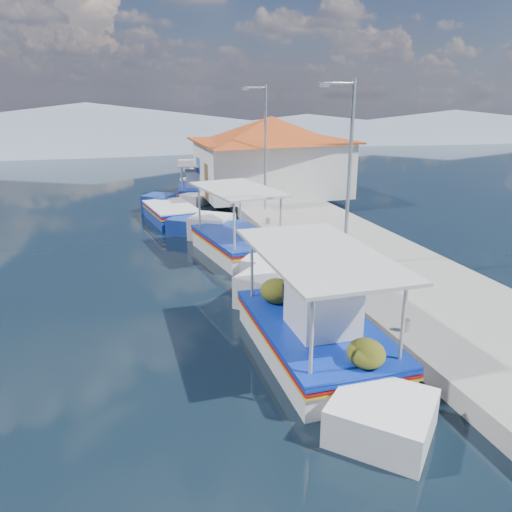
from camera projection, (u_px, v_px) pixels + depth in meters
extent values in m
plane|color=black|center=(226.00, 318.00, 14.00)|extent=(160.00, 160.00, 0.00)
cube|color=gray|center=(330.00, 238.00, 20.98)|extent=(5.00, 44.00, 0.50)
cylinder|color=#A5A8AD|center=(406.00, 325.00, 12.08)|extent=(0.20, 0.20, 0.30)
cylinder|color=#A5A8AD|center=(323.00, 262.00, 16.64)|extent=(0.20, 0.20, 0.30)
cylinder|color=#A5A8AD|center=(268.00, 221.00, 22.12)|extent=(0.20, 0.20, 0.30)
cylinder|color=#A5A8AD|center=(235.00, 196.00, 27.59)|extent=(0.20, 0.20, 0.30)
cube|color=white|center=(315.00, 345.00, 11.95)|extent=(2.47, 4.87, 1.06)
cube|color=white|center=(273.00, 292.00, 14.85)|extent=(2.51, 2.51, 1.18)
cube|color=white|center=(381.00, 424.00, 9.10)|extent=(2.44, 2.44, 1.01)
cube|color=#0D2DAE|center=(316.00, 327.00, 11.80)|extent=(2.55, 5.01, 0.07)
cube|color=#B50F0F|center=(315.00, 330.00, 11.82)|extent=(2.55, 5.01, 0.06)
cube|color=gold|center=(315.00, 333.00, 11.85)|extent=(2.55, 5.01, 0.04)
cube|color=#0D2DAE|center=(316.00, 324.00, 11.77)|extent=(2.57, 4.96, 0.06)
cube|color=brown|center=(316.00, 325.00, 11.78)|extent=(2.28, 4.77, 0.06)
cube|color=white|center=(322.00, 307.00, 11.29)|extent=(1.36, 1.46, 1.23)
cube|color=silver|center=(324.00, 281.00, 11.09)|extent=(1.48, 1.57, 0.07)
cylinder|color=beige|center=(252.00, 266.00, 13.11)|extent=(0.08, 0.08, 1.79)
cylinder|color=beige|center=(321.00, 260.00, 13.63)|extent=(0.08, 0.08, 1.79)
cylinder|color=beige|center=(311.00, 334.00, 9.38)|extent=(0.08, 0.08, 1.79)
cylinder|color=beige|center=(403.00, 322.00, 9.91)|extent=(0.08, 0.08, 1.79)
cube|color=silver|center=(319.00, 253.00, 11.23)|extent=(2.60, 4.87, 0.08)
ellipsoid|color=#434412|center=(277.00, 291.00, 13.00)|extent=(0.85, 0.94, 0.64)
ellipsoid|color=#434412|center=(297.00, 282.00, 13.73)|extent=(0.72, 0.79, 0.54)
ellipsoid|color=#434412|center=(366.00, 353.00, 9.91)|extent=(0.76, 0.84, 0.57)
sphere|color=#ED5407|center=(348.00, 278.00, 12.44)|extent=(0.45, 0.45, 0.45)
cube|color=white|center=(238.00, 249.00, 19.43)|extent=(2.94, 4.55, 1.08)
cube|color=white|center=(232.00, 227.00, 22.08)|extent=(2.29, 2.29, 1.20)
cube|color=white|center=(245.00, 273.00, 16.83)|extent=(2.23, 2.23, 1.03)
cube|color=#0D2DAE|center=(238.00, 237.00, 19.28)|extent=(3.03, 4.69, 0.07)
cube|color=#B50F0F|center=(238.00, 239.00, 19.31)|extent=(3.03, 4.69, 0.06)
cube|color=gold|center=(238.00, 241.00, 19.33)|extent=(3.03, 4.69, 0.05)
cube|color=#19389A|center=(238.00, 235.00, 19.25)|extent=(3.04, 4.65, 0.06)
cube|color=brown|center=(238.00, 236.00, 19.26)|extent=(2.74, 4.44, 0.06)
cylinder|color=beige|center=(212.00, 204.00, 20.56)|extent=(0.08, 0.08, 1.82)
cylinder|color=beige|center=(255.00, 203.00, 20.77)|extent=(0.08, 0.08, 1.82)
cylinder|color=beige|center=(216.00, 225.00, 17.20)|extent=(0.08, 0.08, 1.82)
cylinder|color=beige|center=(268.00, 223.00, 17.41)|extent=(0.08, 0.08, 1.82)
cube|color=silver|center=(237.00, 189.00, 18.70)|extent=(3.05, 4.57, 0.08)
cube|color=#19389A|center=(172.00, 217.00, 24.63)|extent=(2.47, 3.93, 1.03)
cube|color=#19389A|center=(172.00, 204.00, 26.92)|extent=(1.96, 1.96, 1.14)
cube|color=#19389A|center=(171.00, 229.00, 22.38)|extent=(1.91, 1.91, 0.97)
cube|color=#0D2DAE|center=(171.00, 208.00, 24.49)|extent=(2.54, 4.05, 0.06)
cube|color=#B50F0F|center=(171.00, 209.00, 24.51)|extent=(2.54, 4.05, 0.05)
cube|color=gold|center=(171.00, 211.00, 24.54)|extent=(2.54, 4.05, 0.04)
cube|color=white|center=(171.00, 206.00, 24.46)|extent=(2.55, 4.02, 0.05)
cube|color=brown|center=(171.00, 207.00, 24.47)|extent=(2.30, 3.84, 0.05)
cube|color=white|center=(195.00, 193.00, 30.82)|extent=(2.41, 3.85, 0.85)
cube|color=white|center=(183.00, 186.00, 32.85)|extent=(1.89, 1.89, 0.94)
cube|color=white|center=(208.00, 200.00, 28.81)|extent=(1.84, 1.84, 0.81)
cube|color=#0D2DAE|center=(195.00, 187.00, 30.70)|extent=(2.48, 3.97, 0.05)
cube|color=#B50F0F|center=(195.00, 188.00, 30.72)|extent=(2.48, 3.97, 0.04)
cube|color=gold|center=(195.00, 189.00, 30.74)|extent=(2.48, 3.97, 0.04)
cube|color=#0D2DAE|center=(195.00, 186.00, 30.68)|extent=(2.50, 3.94, 0.04)
cube|color=brown|center=(195.00, 186.00, 30.68)|extent=(2.25, 3.76, 0.04)
cube|color=white|center=(196.00, 179.00, 30.30)|extent=(1.20, 1.31, 0.98)
cube|color=silver|center=(196.00, 171.00, 30.14)|extent=(1.31, 1.41, 0.05)
cylinder|color=beige|center=(175.00, 172.00, 31.46)|extent=(0.06, 0.06, 1.43)
cylinder|color=beige|center=(198.00, 171.00, 32.07)|extent=(0.06, 0.06, 1.43)
cylinder|color=beige|center=(190.00, 179.00, 28.85)|extent=(0.06, 0.06, 1.43)
cylinder|color=beige|center=(215.00, 178.00, 29.47)|extent=(0.06, 0.06, 1.43)
cube|color=silver|center=(194.00, 163.00, 30.24)|extent=(2.50, 3.87, 0.06)
cube|color=silver|center=(271.00, 168.00, 28.73)|extent=(8.00, 6.00, 3.00)
cube|color=#CC4E1C|center=(271.00, 140.00, 28.26)|extent=(8.64, 6.48, 0.10)
pyramid|color=#CC4E1C|center=(271.00, 129.00, 28.05)|extent=(10.49, 10.49, 1.40)
cube|color=brown|center=(207.00, 182.00, 26.90)|extent=(0.06, 1.00, 2.00)
cube|color=#0D2DAE|center=(198.00, 165.00, 29.00)|extent=(0.06, 1.20, 0.90)
cylinder|color=#A5A8AD|center=(349.00, 177.00, 15.98)|extent=(0.12, 0.12, 6.00)
cylinder|color=#A5A8AD|center=(340.00, 83.00, 14.97)|extent=(1.00, 0.08, 0.08)
cube|color=#A5A8AD|center=(324.00, 85.00, 14.85)|extent=(0.30, 0.14, 0.14)
cylinder|color=#A5A8AD|center=(265.00, 149.00, 24.19)|extent=(0.12, 0.12, 6.00)
cylinder|color=#A5A8AD|center=(256.00, 88.00, 23.18)|extent=(1.00, 0.08, 0.08)
cube|color=#A5A8AD|center=(245.00, 89.00, 23.06)|extent=(0.30, 0.14, 0.14)
cone|color=gray|center=(87.00, 125.00, 62.98)|extent=(96.00, 96.00, 5.50)
cone|color=gray|center=(306.00, 128.00, 71.32)|extent=(76.80, 76.80, 3.80)
cone|color=gray|center=(454.00, 124.00, 78.00)|extent=(89.60, 89.60, 4.20)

